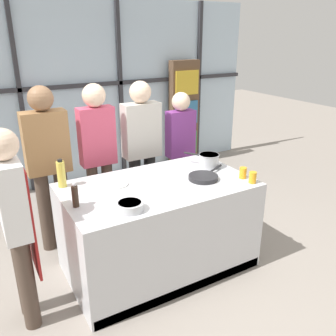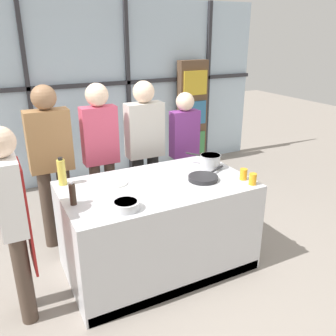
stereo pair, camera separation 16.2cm
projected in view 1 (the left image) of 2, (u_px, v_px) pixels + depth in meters
The scene contains 17 objects.
ground_plane at pixel (159, 264), 3.77m from camera, with size 18.00×18.00×0.00m, color gray.
back_window_wall at pixel (73, 95), 5.46m from camera, with size 6.40×0.10×2.80m.
bookshelf at pixel (184, 114), 6.37m from camera, with size 0.54×0.19×1.86m.
demo_island at pixel (158, 226), 3.60m from camera, with size 1.82×1.07×0.93m.
chef at pixel (16, 219), 2.73m from camera, with size 0.23×0.42×1.68m.
spectator_far_left at pixel (48, 160), 3.74m from camera, with size 0.45×0.25×1.82m.
spectator_center_left at pixel (98, 151), 3.99m from camera, with size 0.39×0.25×1.80m.
spectator_center_right at pixel (142, 146), 4.26m from camera, with size 0.45×0.25×1.79m.
spectator_far_right at pixel (180, 145), 4.54m from camera, with size 0.36×0.23×1.62m.
frying_pan at pixel (204, 177), 3.54m from camera, with size 0.50×0.32×0.04m.
saucepan at pixel (209, 160), 3.83m from camera, with size 0.27×0.37×0.15m.
white_plate at pixel (116, 184), 3.42m from camera, with size 0.24×0.24×0.01m, color white.
mixing_bowl at pixel (130, 206), 2.92m from camera, with size 0.23×0.23×0.07m.
oil_bottle at pixel (61, 174), 3.33m from camera, with size 0.08×0.08×0.27m.
pepper_grinder at pixel (75, 196), 2.96m from camera, with size 0.05×0.05×0.22m.
juice_glass_near at pixel (253, 177), 3.44m from camera, with size 0.07×0.07×0.11m, color orange.
juice_glass_far at pixel (243, 173), 3.56m from camera, with size 0.07×0.07×0.11m, color orange.
Camera 1 is at (-1.49, -2.78, 2.30)m, focal length 38.00 mm.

